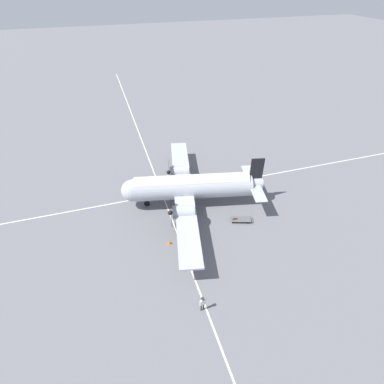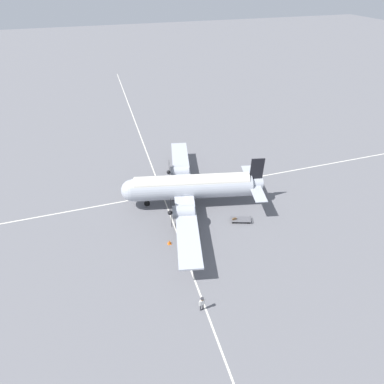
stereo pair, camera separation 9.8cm
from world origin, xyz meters
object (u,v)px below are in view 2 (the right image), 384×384
object	(u,v)px
airliner_main	(188,187)
traffic_cone	(169,242)
crew_foreground	(202,303)
suitcase_near_door	(234,220)
baggage_cart	(241,219)

from	to	relation	value
airliner_main	traffic_cone	xyz separation A→B (m)	(-3.87, -5.94, -2.37)
crew_foreground	suitcase_near_door	size ratio (longest dim) A/B	2.84
crew_foreground	baggage_cart	distance (m)	12.25
suitcase_near_door	crew_foreground	bearing A→B (deg)	-127.07
crew_foreground	traffic_cone	distance (m)	8.40
airliner_main	traffic_cone	distance (m)	7.47
crew_foreground	traffic_cone	bearing A→B (deg)	88.10
baggage_cart	crew_foreground	bearing A→B (deg)	68.08
suitcase_near_door	traffic_cone	size ratio (longest dim) A/B	1.16
airliner_main	crew_foreground	size ratio (longest dim) A/B	14.19
suitcase_near_door	baggage_cart	xyz separation A→B (m)	(0.75, -0.15, -0.00)
crew_foreground	baggage_cart	xyz separation A→B (m)	(7.91, 9.32, -0.78)
airliner_main	traffic_cone	bearing A→B (deg)	69.28
airliner_main	suitcase_near_door	bearing A→B (deg)	143.32
baggage_cart	traffic_cone	size ratio (longest dim) A/B	4.94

